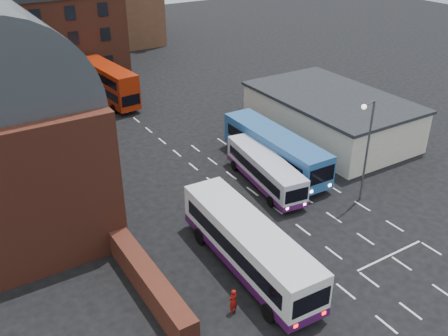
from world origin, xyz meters
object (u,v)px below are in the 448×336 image
bus_red_double (108,83)px  bus_blue (275,148)px  bus_white_outbound (249,243)px  pedestrian_beige (277,310)px  bus_white_inbound (265,169)px  street_lamp (366,142)px  pedestrian_red (233,301)px

bus_red_double → bus_blue: bearing=99.9°
bus_white_outbound → pedestrian_beige: size_ratio=8.46×
bus_white_inbound → street_lamp: 8.44m
bus_red_double → pedestrian_beige: size_ratio=7.50×
pedestrian_beige → street_lamp: bearing=-146.4°
bus_blue → pedestrian_beige: bus_blue is taller
street_lamp → pedestrian_beige: street_lamp is taller
bus_red_double → pedestrian_beige: (-4.65, -38.56, -1.59)m
bus_white_outbound → bus_white_inbound: bearing=50.6°
bus_white_inbound → pedestrian_red: 14.97m
bus_white_inbound → street_lamp: street_lamp is taller
bus_red_double → pedestrian_beige: bearing=78.0°
bus_white_outbound → pedestrian_red: size_ratio=7.63×
bus_red_double → pedestrian_beige: 38.87m
bus_white_inbound → pedestrian_beige: bus_white_inbound is taller
bus_blue → bus_white_inbound: bearing=39.8°
bus_blue → bus_white_outbound: bearing=46.9°
bus_red_double → street_lamp: (8.69, -31.72, 2.75)m
street_lamp → bus_red_double: bearing=105.3°
bus_white_inbound → bus_red_double: bearing=-74.0°
bus_white_outbound → bus_red_double: (3.46, 33.97, 0.32)m
bus_white_outbound → bus_white_inbound: bus_white_outbound is taller
bus_white_outbound → pedestrian_red: bus_white_outbound is taller
bus_red_double → street_lamp: street_lamp is taller
street_lamp → pedestrian_red: bearing=-161.7°
bus_white_outbound → bus_red_double: 34.15m
bus_blue → pedestrian_red: bearing=46.2°
bus_red_double → street_lamp: size_ratio=1.32×
bus_white_outbound → bus_red_double: size_ratio=1.13×
bus_white_inbound → pedestrian_beige: size_ratio=6.75×
bus_white_inbound → street_lamp: (4.89, -5.92, 3.51)m
bus_white_inbound → pedestrian_beige: bearing=64.1°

